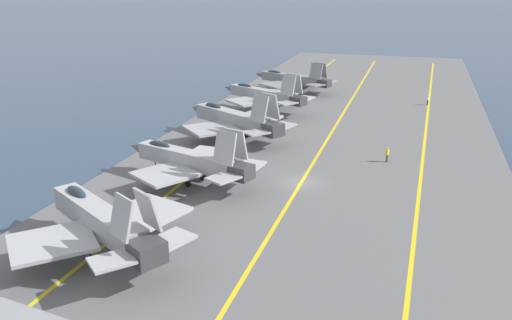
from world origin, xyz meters
name	(u,v)px	position (x,y,z in m)	size (l,w,h in m)	color
ground_plane	(301,186)	(0.00, 0.00, 0.00)	(2000.00, 2000.00, 0.00)	#2D425B
carrier_deck	(301,184)	(0.00, 0.00, 0.20)	(195.82, 42.57, 0.40)	slate
deck_stripe_foul_line	(419,195)	(0.00, -11.71, 0.40)	(176.24, 0.36, 0.01)	yellow
deck_stripe_centerline	(301,182)	(0.00, 0.00, 0.40)	(176.24, 0.36, 0.01)	yellow
deck_stripe_edge_line	(196,171)	(0.00, 11.71, 0.40)	(176.24, 0.36, 0.01)	yellow
parked_jet_second	(100,220)	(-18.88, 11.63, 3.11)	(13.98, 15.91, 6.53)	#A8AAAF
parked_jet_third	(189,159)	(-3.07, 11.17, 2.83)	(13.07, 16.25, 6.40)	#A8AAAF
parked_jet_fourth	(234,119)	(13.66, 12.00, 2.93)	(14.16, 16.85, 6.71)	#9EA3A8
parked_jet_fifth	(264,94)	(28.81, 12.19, 3.08)	(13.10, 16.35, 6.51)	#9EA3A8
parked_jet_sixth	(293,79)	(45.58, 11.45, 2.60)	(14.02, 16.61, 5.69)	gray
crew_yellow_vest	(387,154)	(9.25, -8.04, 1.37)	(0.46, 0.42, 1.77)	#4C473D
crew_white_vest	(428,100)	(40.75, -12.56, 1.30)	(0.46, 0.42, 1.64)	#4C473D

